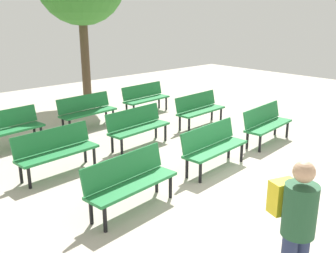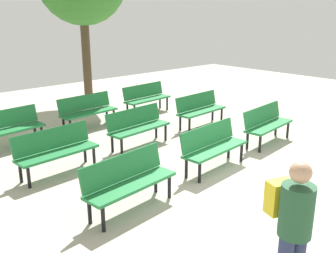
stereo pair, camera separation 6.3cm
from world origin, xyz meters
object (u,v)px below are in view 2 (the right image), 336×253
Objects in this scene: bench_r1_c0 at (56,148)px; bench_r1_c1 at (138,125)px; bench_r0_c2 at (266,122)px; bench_r2_c0 at (8,127)px; bench_r2_c2 at (146,97)px; bench_r0_c1 at (213,145)px; visitor_with_backpack at (292,226)px; bench_r0_c0 at (128,179)px; bench_r1_c2 at (200,108)px; bench_r2_c1 at (87,109)px.

bench_r1_c0 is 0.99× the size of bench_r1_c1.
bench_r0_c2 is 6.02m from bench_r2_c0.
bench_r0_c2 and bench_r1_c1 have the same top height.
bench_r1_c0 is 0.99× the size of bench_r2_c0.
bench_r0_c2 is 4.14m from bench_r2_c2.
bench_r0_c1 and bench_r1_c0 have the same top height.
bench_r0_c0 is at bearing -69.93° from visitor_with_backpack.
bench_r1_c1 is at bearing -45.43° from bench_r2_c0.
bench_r0_c2 is at bearing -124.13° from visitor_with_backpack.
bench_r0_c1 is 1.00× the size of bench_r1_c1.
bench_r2_c0 is at bearing 89.39° from bench_r0_c0.
bench_r1_c2 is 6.69m from visitor_with_backpack.
bench_r0_c0 is 1.00× the size of bench_r0_c2.
bench_r2_c1 is at bearing 87.68° from bench_r1_c1.
visitor_with_backpack is (-4.21, -5.18, 0.43)m from bench_r1_c2.
bench_r0_c0 is 2.21m from bench_r0_c1.
bench_r1_c0 is at bearing -67.81° from visitor_with_backpack.
bench_r0_c0 is at bearing -154.17° from bench_r1_c2.
bench_r2_c2 is (4.04, 4.49, 0.00)m from bench_r0_c0.
bench_r1_c1 is 1.00× the size of bench_r2_c1.
bench_r1_c1 is 1.00× the size of bench_r2_c2.
bench_r2_c1 is 2.18m from bench_r2_c2.
bench_r0_c2 is at bearing -24.18° from bench_r1_c0.
visitor_with_backpack is at bearing -108.40° from bench_r2_c1.
bench_r2_c1 is at bearing 179.86° from bench_r2_c2.
visitor_with_backpack reaches higher than bench_r1_c0.
bench_r0_c1 is 4.72m from bench_r2_c0.
visitor_with_backpack reaches higher than bench_r0_c2.
bench_r0_c1 is (2.21, 0.17, 0.00)m from bench_r0_c0.
bench_r2_c2 is (4.22, 2.42, 0.00)m from bench_r1_c0.
bench_r0_c0 is 2.83m from visitor_with_backpack.
visitor_with_backpack is (0.33, -6.95, 0.43)m from bench_r2_c0.
bench_r0_c2 is at bearing -0.35° from bench_r0_c0.
bench_r2_c2 is (2.17, 0.16, 0.00)m from bench_r2_c1.
bench_r2_c0 is 4.37m from bench_r2_c2.
bench_r1_c1 and bench_r1_c2 have the same top height.
visitor_with_backpack is (-4.03, -7.28, 0.43)m from bench_r2_c2.
bench_r0_c1 is at bearing 179.27° from bench_r0_c2.
bench_r0_c1 is at bearing -89.10° from bench_r2_c1.
bench_r0_c2 and bench_r2_c2 have the same top height.
visitor_with_backpack is at bearing -91.26° from bench_r1_c0.
bench_r1_c0 is at bearing 153.72° from bench_r0_c2.
bench_r1_c0 is 1.00× the size of bench_r2_c1.
bench_r1_c0 and bench_r1_c1 have the same top height.
bench_r0_c1 is at bearing -41.90° from bench_r1_c0.
visitor_with_backpack reaches higher than bench_r0_c1.
bench_r1_c0 is at bearing -179.70° from bench_r1_c1.
bench_r0_c2 and bench_r2_c0 have the same top height.
bench_r0_c0 is 1.01× the size of bench_r1_c0.
bench_r1_c2 is at bearing 43.35° from bench_r0_c1.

